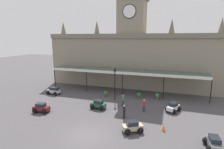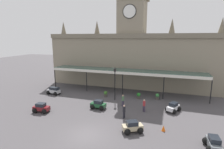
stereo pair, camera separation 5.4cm
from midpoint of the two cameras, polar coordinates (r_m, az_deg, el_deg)
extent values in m
plane|color=#4A4649|center=(18.97, -7.99, -18.38)|extent=(140.00, 140.00, 0.00)
cube|color=gray|center=(35.74, 6.06, 4.51)|extent=(32.03, 5.81, 10.13)
cube|color=#756C5B|center=(32.50, 5.06, 12.08)|extent=(32.03, 0.30, 0.80)
cube|color=gray|center=(35.67, 6.35, 17.55)|extent=(4.80, 4.80, 6.08)
cylinder|color=white|center=(33.37, 5.45, 19.24)|extent=(2.20, 0.12, 2.20)
cylinder|color=black|center=(33.41, 5.46, 19.23)|extent=(2.46, 0.06, 2.46)
cone|color=#675F50|center=(41.37, -15.16, 13.98)|extent=(1.10, 1.10, 2.60)
cone|color=#675F50|center=(37.71, -4.85, 14.60)|extent=(1.10, 1.10, 2.60)
cone|color=#675F50|center=(34.74, 18.36, 14.32)|extent=(1.10, 1.10, 2.60)
cone|color=#675F50|center=(35.55, 31.37, 13.18)|extent=(1.10, 1.10, 2.60)
cube|color=#38564C|center=(30.99, 4.00, 1.38)|extent=(26.35, 3.20, 0.16)
cube|color=silver|center=(29.51, 3.23, 0.47)|extent=(26.35, 0.12, 0.44)
cylinder|color=black|center=(35.69, -17.63, -1.09)|extent=(0.14, 0.14, 3.87)
cylinder|color=black|center=(32.33, -8.09, -1.94)|extent=(0.14, 0.14, 3.87)
cylinder|color=black|center=(30.05, 3.26, -2.88)|extent=(0.14, 0.14, 3.87)
cylinder|color=black|center=(29.13, 15.91, -3.79)|extent=(0.14, 0.14, 3.87)
cylinder|color=black|center=(29.67, 28.75, -4.52)|extent=(0.14, 0.14, 3.87)
cube|color=silver|center=(25.09, 18.68, -9.87)|extent=(1.69, 2.23, 0.50)
cube|color=#1E232B|center=(24.97, 18.80, -8.86)|extent=(1.20, 1.34, 0.42)
sphere|color=black|center=(24.42, 18.89, -10.99)|extent=(0.64, 0.64, 0.64)
sphere|color=black|center=(24.77, 17.03, -10.55)|extent=(0.64, 0.64, 0.64)
sphere|color=black|center=(25.57, 20.22, -10.05)|extent=(0.64, 0.64, 0.64)
sphere|color=black|center=(25.90, 18.42, -9.64)|extent=(0.64, 0.64, 0.64)
cube|color=maroon|center=(25.31, -21.48, -9.88)|extent=(2.14, 1.11, 0.50)
cube|color=#1E232B|center=(25.18, -21.66, -8.89)|extent=(1.19, 0.92, 0.42)
sphere|color=black|center=(25.38, -19.60, -10.17)|extent=(0.64, 0.64, 0.64)
sphere|color=black|center=(24.69, -20.66, -10.87)|extent=(0.64, 0.64, 0.64)
sphere|color=black|center=(26.08, -22.19, -9.77)|extent=(0.64, 0.64, 0.64)
sphere|color=black|center=(25.41, -23.29, -10.43)|extent=(0.64, 0.64, 0.64)
cube|color=#1E512D|center=(24.76, -4.43, -9.56)|extent=(2.08, 0.96, 0.50)
cube|color=#1E232B|center=(24.58, -4.34, -8.57)|extent=(1.13, 0.84, 0.42)
sphere|color=black|center=(24.74, -6.30, -10.11)|extent=(0.64, 0.64, 0.64)
sphere|color=black|center=(25.48, -5.40, -9.43)|extent=(0.64, 0.64, 0.64)
sphere|color=black|center=(24.20, -3.39, -10.56)|extent=(0.64, 0.64, 0.64)
sphere|color=black|center=(24.95, -2.57, -9.86)|extent=(0.64, 0.64, 0.64)
cube|color=slate|center=(18.73, 29.40, -18.48)|extent=(1.03, 2.11, 0.50)
cube|color=#1E232B|center=(18.47, 29.59, -17.31)|extent=(0.88, 1.16, 0.42)
sphere|color=black|center=(19.28, 27.47, -18.06)|extent=(0.64, 0.64, 0.64)
sphere|color=black|center=(19.51, 30.11, -17.98)|extent=(0.64, 0.64, 0.64)
cube|color=#B2B5BA|center=(32.23, -18.05, -5.01)|extent=(2.32, 1.10, 0.55)
cube|color=#1E232B|center=(31.97, -17.83, -4.19)|extent=(1.62, 0.97, 0.45)
sphere|color=black|center=(32.49, -19.58, -5.39)|extent=(0.64, 0.64, 0.64)
sphere|color=black|center=(33.12, -18.52, -5.00)|extent=(0.64, 0.64, 0.64)
sphere|color=black|center=(31.48, -17.50, -5.79)|extent=(0.64, 0.64, 0.64)
sphere|color=black|center=(32.13, -16.45, -5.38)|extent=(0.64, 0.64, 0.64)
cube|color=tan|center=(19.17, 6.45, -16.22)|extent=(2.21, 1.79, 0.50)
cube|color=#1E232B|center=(18.95, 6.34, -15.01)|extent=(1.35, 1.24, 0.42)
sphere|color=black|center=(19.84, 7.95, -15.91)|extent=(0.64, 0.64, 0.64)
sphere|color=black|center=(19.11, 8.88, -17.07)|extent=(0.64, 0.64, 0.64)
sphere|color=black|center=(19.46, 4.05, -16.40)|extent=(0.64, 0.64, 0.64)
sphere|color=black|center=(18.72, 4.82, -17.62)|extent=(0.64, 0.64, 0.64)
cylinder|color=#3F384C|center=(25.68, 3.57, -9.01)|extent=(0.17, 0.17, 0.82)
cylinder|color=#3F384C|center=(25.53, 3.22, -9.13)|extent=(0.17, 0.17, 0.82)
cylinder|color=#4C724C|center=(25.36, 3.42, -7.55)|extent=(0.34, 0.34, 0.62)
sphere|color=tan|center=(25.22, 3.43, -6.64)|extent=(0.23, 0.23, 0.23)
cylinder|color=#3F384C|center=(24.05, 10.18, -10.66)|extent=(0.17, 0.17, 0.82)
cylinder|color=#3F384C|center=(24.18, 9.80, -10.51)|extent=(0.17, 0.17, 0.82)
cylinder|color=#A52D33|center=(23.85, 10.05, -8.98)|extent=(0.34, 0.34, 0.62)
sphere|color=tan|center=(23.71, 10.09, -8.02)|extent=(0.23, 0.23, 0.23)
cylinder|color=black|center=(22.12, 3.88, -12.53)|extent=(0.17, 0.17, 0.82)
cylinder|color=black|center=(21.94, 3.63, -12.74)|extent=(0.17, 0.17, 0.82)
cylinder|color=black|center=(21.75, 3.78, -10.90)|extent=(0.34, 0.34, 0.62)
sphere|color=tan|center=(21.59, 3.80, -9.86)|extent=(0.23, 0.23, 0.23)
cylinder|color=black|center=(27.51, 0.84, -3.61)|extent=(0.13, 0.13, 4.45)
cube|color=black|center=(26.97, 0.86, 1.42)|extent=(0.30, 0.30, 0.44)
sphere|color=black|center=(26.92, 0.86, 2.00)|extent=(0.14, 0.14, 0.14)
cone|color=orange|center=(20.06, 15.93, -15.97)|extent=(0.40, 0.40, 0.61)
cylinder|color=#47423D|center=(28.94, 8.30, -7.13)|extent=(0.56, 0.56, 0.42)
sphere|color=#237826|center=(28.79, 8.32, -6.28)|extent=(0.60, 0.60, 0.60)
cylinder|color=#47423D|center=(29.16, 14.03, -7.21)|extent=(0.56, 0.56, 0.42)
sphere|color=#357C3B|center=(29.02, 14.07, -6.37)|extent=(0.60, 0.60, 0.60)
cylinder|color=#47423D|center=(29.52, -2.10, -6.62)|extent=(0.56, 0.56, 0.42)
sphere|color=#396E27|center=(29.39, -2.11, -5.79)|extent=(0.60, 0.60, 0.60)
camera|label=1|loc=(0.03, -90.06, -0.01)|focal=28.95mm
camera|label=2|loc=(0.03, 89.94, 0.01)|focal=28.95mm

